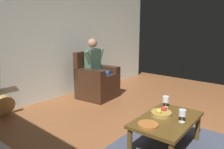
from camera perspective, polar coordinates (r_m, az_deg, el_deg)
ground_plane at (r=3.11m, az=20.04°, el=-17.45°), size 7.27×7.27×0.00m
wall_back at (r=4.74m, az=-15.71°, el=9.77°), size 6.34×0.06×2.68m
rug at (r=3.00m, az=13.90°, el=-18.12°), size 1.77×1.31×0.01m
armchair at (r=4.74m, az=-4.17°, el=-1.83°), size 0.82×0.80×1.01m
person_seated at (r=4.65m, az=-3.96°, el=2.15°), size 0.62×0.58×1.29m
coffee_table at (r=2.85m, az=14.26°, el=-12.14°), size 1.04×0.67×0.40m
guitar at (r=4.23m, az=-26.84°, el=-6.82°), size 0.37×0.33×0.98m
wine_glass_near at (r=2.73m, az=18.08°, el=-9.77°), size 0.08×0.08×0.15m
wine_glass_far at (r=3.16m, az=14.01°, el=-6.49°), size 0.09×0.09×0.16m
fruit_bowl at (r=2.88m, az=12.86°, el=-9.86°), size 0.26×0.26×0.11m
decorative_dish at (r=2.58m, az=9.49°, el=-12.90°), size 0.24×0.24×0.02m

